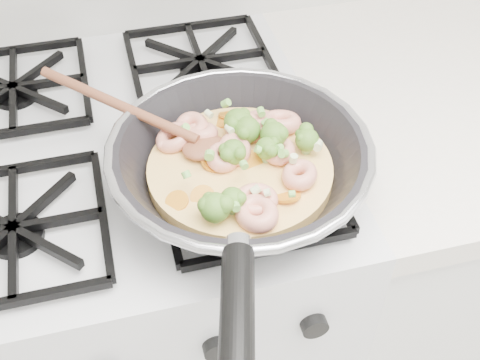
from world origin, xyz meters
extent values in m
cube|color=silver|center=(0.00, 1.70, 0.45)|extent=(0.60, 0.60, 0.90)
cube|color=black|center=(0.00, 1.70, 0.91)|extent=(0.56, 0.56, 0.02)
torus|color=#BBBBC3|center=(0.14, 1.55, 0.99)|extent=(0.34, 0.34, 0.01)
cylinder|color=black|center=(0.08, 1.31, 0.98)|extent=(0.08, 0.17, 0.03)
cylinder|color=#FFCD6E|center=(0.14, 1.55, 0.95)|extent=(0.24, 0.24, 0.02)
ellipsoid|color=brown|center=(0.10, 1.58, 0.97)|extent=(0.08, 0.07, 0.02)
cylinder|color=brown|center=(0.00, 1.67, 0.99)|extent=(0.19, 0.17, 0.05)
torus|color=#E29E85|center=(0.12, 1.56, 0.97)|extent=(0.07, 0.07, 0.03)
torus|color=#E29E85|center=(0.16, 1.61, 0.97)|extent=(0.07, 0.06, 0.02)
torus|color=#E29E85|center=(0.14, 1.48, 0.97)|extent=(0.06, 0.07, 0.03)
torus|color=#E29E85|center=(0.21, 1.61, 0.97)|extent=(0.08, 0.08, 0.03)
torus|color=#E29E85|center=(0.07, 1.61, 0.97)|extent=(0.07, 0.07, 0.02)
torus|color=#E29E85|center=(0.19, 1.56, 0.97)|extent=(0.06, 0.06, 0.03)
torus|color=#E29E85|center=(0.10, 1.61, 0.97)|extent=(0.07, 0.07, 0.03)
torus|color=#E29E85|center=(0.18, 1.62, 0.97)|extent=(0.07, 0.07, 0.02)
torus|color=#E29E85|center=(0.14, 1.46, 0.97)|extent=(0.08, 0.08, 0.03)
torus|color=#E29E85|center=(0.21, 1.51, 0.97)|extent=(0.07, 0.07, 0.03)
torus|color=#E29E85|center=(0.09, 1.63, 0.97)|extent=(0.06, 0.06, 0.03)
torus|color=#E29E85|center=(0.14, 1.57, 0.97)|extent=(0.06, 0.06, 0.03)
torus|color=#E29E85|center=(0.17, 1.61, 0.97)|extent=(0.07, 0.07, 0.03)
ellipsoid|color=#58892D|center=(0.23, 1.55, 0.98)|extent=(0.04, 0.04, 0.03)
ellipsoid|color=#58892D|center=(0.16, 1.59, 0.98)|extent=(0.05, 0.05, 0.04)
ellipsoid|color=#58892D|center=(0.13, 1.56, 0.98)|extent=(0.04, 0.04, 0.03)
ellipsoid|color=#58892D|center=(0.15, 1.61, 0.98)|extent=(0.05, 0.05, 0.04)
ellipsoid|color=#58892D|center=(0.18, 1.55, 0.98)|extent=(0.04, 0.04, 0.03)
ellipsoid|color=#58892D|center=(0.09, 1.47, 0.98)|extent=(0.05, 0.05, 0.04)
ellipsoid|color=#58892D|center=(0.11, 1.48, 0.98)|extent=(0.04, 0.04, 0.03)
ellipsoid|color=#58892D|center=(0.19, 1.57, 0.98)|extent=(0.05, 0.05, 0.04)
cylinder|color=orange|center=(0.20, 1.57, 0.96)|extent=(0.04, 0.04, 0.01)
cylinder|color=orange|center=(0.05, 1.51, 0.96)|extent=(0.04, 0.04, 0.01)
cylinder|color=orange|center=(0.08, 1.51, 0.96)|extent=(0.04, 0.04, 0.01)
cylinder|color=orange|center=(0.15, 1.65, 0.96)|extent=(0.04, 0.04, 0.01)
cylinder|color=orange|center=(0.16, 1.55, 0.96)|extent=(0.04, 0.04, 0.00)
cylinder|color=orange|center=(0.20, 1.60, 0.96)|extent=(0.04, 0.04, 0.00)
cylinder|color=orange|center=(0.18, 1.48, 0.96)|extent=(0.05, 0.05, 0.01)
cylinder|color=orange|center=(0.11, 1.56, 0.96)|extent=(0.04, 0.04, 0.00)
cylinder|color=orange|center=(0.14, 1.64, 0.96)|extent=(0.04, 0.04, 0.01)
cylinder|color=orange|center=(0.12, 1.57, 0.96)|extent=(0.04, 0.04, 0.00)
cylinder|color=#78C14D|center=(0.07, 1.52, 0.99)|extent=(0.01, 0.01, 0.01)
cylinder|color=#78C14D|center=(0.16, 1.58, 0.98)|extent=(0.01, 0.01, 0.01)
cylinder|color=beige|center=(0.15, 1.47, 0.98)|extent=(0.01, 0.01, 0.01)
cylinder|color=beige|center=(0.14, 1.59, 0.98)|extent=(0.01, 0.01, 0.01)
cylinder|color=beige|center=(0.12, 1.63, 0.98)|extent=(0.01, 0.01, 0.01)
cylinder|color=beige|center=(0.14, 1.48, 0.98)|extent=(0.01, 0.01, 0.01)
cylinder|color=#78C14D|center=(0.16, 1.55, 0.98)|extent=(0.01, 0.01, 0.01)
cylinder|color=#78C14D|center=(0.10, 1.55, 0.98)|extent=(0.01, 0.01, 0.01)
cylinder|color=#78C14D|center=(0.14, 1.52, 0.99)|extent=(0.01, 0.01, 0.01)
cylinder|color=#78C14D|center=(0.15, 1.65, 0.98)|extent=(0.01, 0.01, 0.01)
cylinder|color=#78C14D|center=(0.19, 1.60, 0.98)|extent=(0.01, 0.01, 0.01)
cylinder|color=#78C14D|center=(0.08, 1.62, 0.98)|extent=(0.01, 0.01, 0.01)
cylinder|color=beige|center=(0.20, 1.52, 0.98)|extent=(0.01, 0.01, 0.01)
cylinder|color=beige|center=(0.24, 1.54, 0.98)|extent=(0.01, 0.01, 0.01)
cylinder|color=#78C14D|center=(0.19, 1.62, 0.99)|extent=(0.01, 0.01, 0.01)
cylinder|color=#78C14D|center=(0.11, 1.46, 0.98)|extent=(0.01, 0.01, 0.01)
cylinder|color=#78C14D|center=(0.18, 1.46, 0.98)|extent=(0.01, 0.01, 0.01)
cylinder|color=#78C14D|center=(0.19, 1.54, 0.98)|extent=(0.01, 0.01, 0.01)
cylinder|color=#78C14D|center=(0.19, 1.53, 0.98)|extent=(0.01, 0.01, 0.01)
camera|label=1|loc=(0.00, 0.99, 1.51)|focal=46.61mm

